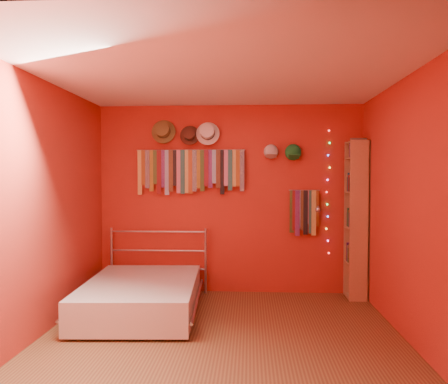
% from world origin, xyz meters
% --- Properties ---
extents(ground, '(3.50, 3.50, 0.00)m').
position_xyz_m(ground, '(0.00, 0.00, 0.00)').
color(ground, brown).
rests_on(ground, ground).
extents(back_wall, '(3.50, 0.02, 2.50)m').
position_xyz_m(back_wall, '(0.00, 1.75, 1.25)').
color(back_wall, maroon).
rests_on(back_wall, ground).
extents(right_wall, '(0.02, 3.50, 2.50)m').
position_xyz_m(right_wall, '(1.75, 0.00, 1.25)').
color(right_wall, maroon).
rests_on(right_wall, ground).
extents(left_wall, '(0.02, 3.50, 2.50)m').
position_xyz_m(left_wall, '(-1.75, 0.00, 1.25)').
color(left_wall, maroon).
rests_on(left_wall, ground).
extents(ceiling, '(3.50, 3.50, 0.02)m').
position_xyz_m(ceiling, '(0.00, 0.00, 2.50)').
color(ceiling, white).
rests_on(ceiling, back_wall).
extents(tie_rack, '(1.45, 0.03, 0.60)m').
position_xyz_m(tie_rack, '(-0.53, 1.68, 1.65)').
color(tie_rack, '#ACACB0').
rests_on(tie_rack, back_wall).
extents(small_tie_rack, '(0.40, 0.03, 0.61)m').
position_xyz_m(small_tie_rack, '(0.98, 1.68, 1.11)').
color(small_tie_rack, '#ACACB0').
rests_on(small_tie_rack, back_wall).
extents(fedora_olive, '(0.32, 0.17, 0.32)m').
position_xyz_m(fedora_olive, '(-0.88, 1.65, 2.16)').
color(fedora_olive, brown).
rests_on(fedora_olive, back_wall).
extents(fedora_brown, '(0.26, 0.14, 0.26)m').
position_xyz_m(fedora_brown, '(-0.53, 1.66, 2.10)').
color(fedora_brown, '#442318').
rests_on(fedora_brown, back_wall).
extents(fedora_white, '(0.31, 0.17, 0.31)m').
position_xyz_m(fedora_white, '(-0.29, 1.65, 2.13)').
color(fedora_white, silver).
rests_on(fedora_white, back_wall).
extents(cap_white, '(0.19, 0.23, 0.19)m').
position_xyz_m(cap_white, '(0.54, 1.70, 1.88)').
color(cap_white, beige).
rests_on(cap_white, back_wall).
extents(cap_green, '(0.20, 0.25, 0.20)m').
position_xyz_m(cap_green, '(0.83, 1.70, 1.87)').
color(cap_green, '#1C802F').
rests_on(cap_green, back_wall).
extents(fairy_lights, '(0.06, 0.02, 1.63)m').
position_xyz_m(fairy_lights, '(1.29, 1.71, 1.35)').
color(fairy_lights, '#FF3333').
rests_on(fairy_lights, back_wall).
extents(reading_lamp, '(0.07, 0.29, 0.09)m').
position_xyz_m(reading_lamp, '(1.13, 1.52, 1.13)').
color(reading_lamp, '#ACACB0').
rests_on(reading_lamp, back_wall).
extents(bookshelf, '(0.25, 0.34, 2.00)m').
position_xyz_m(bookshelf, '(1.66, 1.53, 1.02)').
color(bookshelf, '#A07248').
rests_on(bookshelf, ground).
extents(bed, '(1.39, 1.82, 0.86)m').
position_xyz_m(bed, '(-0.95, 0.74, 0.20)').
color(bed, '#ACACB0').
rests_on(bed, ground).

